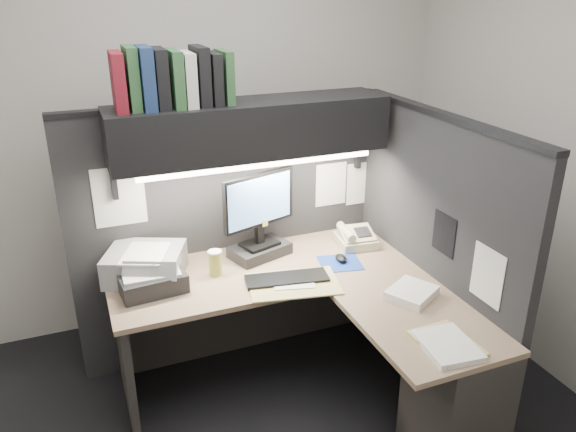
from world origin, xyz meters
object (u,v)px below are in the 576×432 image
object	(u,v)px
desk	(356,353)
notebook_stack	(151,280)
keyboard	(287,279)
printer	(145,264)
overhead_shelf	(251,128)
coffee_cup	(215,264)
monitor	(259,224)
telephone	(356,238)

from	to	relation	value
desk	notebook_stack	bearing A→B (deg)	148.90
keyboard	printer	xyz separation A→B (m)	(-0.71, 0.33, 0.07)
overhead_shelf	coffee_cup	bearing A→B (deg)	-149.71
monitor	telephone	xyz separation A→B (m)	(0.60, -0.08, -0.16)
desk	coffee_cup	world-z (taller)	coffee_cup
overhead_shelf	monitor	bearing A→B (deg)	-52.92
desk	monitor	size ratio (longest dim) A/B	3.30
desk	printer	bearing A→B (deg)	143.25
overhead_shelf	printer	world-z (taller)	overhead_shelf
keyboard	coffee_cup	distance (m)	0.41
keyboard	notebook_stack	size ratio (longest dim) A/B	1.35
monitor	printer	bearing A→B (deg)	163.10
printer	coffee_cup	bearing A→B (deg)	5.33
printer	notebook_stack	world-z (taller)	printer
printer	desk	bearing A→B (deg)	-13.30
monitor	printer	distance (m)	0.68
coffee_cup	notebook_stack	xyz separation A→B (m)	(-0.36, -0.02, -0.02)
coffee_cup	printer	size ratio (longest dim) A/B	0.34
monitor	keyboard	xyz separation A→B (m)	(0.04, -0.34, -0.19)
monitor	coffee_cup	size ratio (longest dim) A/B	3.79
telephone	coffee_cup	world-z (taller)	coffee_cup
desk	keyboard	bearing A→B (deg)	122.52
desk	telephone	world-z (taller)	telephone
desk	overhead_shelf	bearing A→B (deg)	111.79
overhead_shelf	printer	xyz separation A→B (m)	(-0.65, -0.05, -0.69)
coffee_cup	notebook_stack	world-z (taller)	coffee_cup
keyboard	telephone	distance (m)	0.62
telephone	printer	size ratio (longest dim) A/B	0.57
printer	telephone	bearing A→B (deg)	20.31
printer	monitor	bearing A→B (deg)	24.48
notebook_stack	keyboard	bearing A→B (deg)	-15.32
monitor	keyboard	distance (m)	0.40
overhead_shelf	notebook_stack	size ratio (longest dim) A/B	4.62
desk	notebook_stack	distance (m)	1.15
telephone	notebook_stack	size ratio (longest dim) A/B	0.69
overhead_shelf	notebook_stack	bearing A→B (deg)	-163.80
monitor	keyboard	world-z (taller)	monitor
telephone	desk	bearing A→B (deg)	-109.88
desk	overhead_shelf	distance (m)	1.33
overhead_shelf	keyboard	size ratio (longest dim) A/B	3.42
desk	keyboard	distance (m)	0.54
telephone	coffee_cup	bearing A→B (deg)	-169.61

